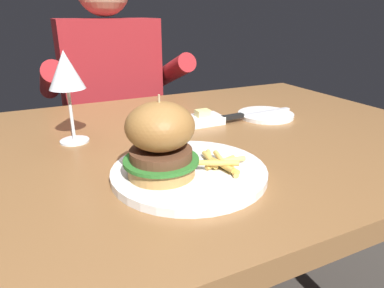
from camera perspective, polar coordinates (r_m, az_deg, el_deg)
name	(u,v)px	position (r m, az deg, el deg)	size (l,w,h in m)	color
dining_table	(170,178)	(0.78, -3.75, -5.62)	(1.30, 0.82, 0.74)	brown
main_plate	(189,172)	(0.58, -0.49, -4.66)	(0.26, 0.26, 0.01)	white
burger_sandwich	(160,140)	(0.54, -5.28, 0.73)	(0.12, 0.12, 0.13)	#B78447
fries_pile	(220,162)	(0.58, 4.75, -3.04)	(0.10, 0.11, 0.02)	#E0B251
wine_glass	(66,73)	(0.74, -20.29, 11.03)	(0.07, 0.07, 0.19)	silver
bread_plate	(266,115)	(0.94, 12.18, 4.78)	(0.15, 0.15, 0.01)	white
table_knife	(251,114)	(0.90, 9.75, 4.93)	(0.22, 0.02, 0.01)	silver
butter_dish	(203,119)	(0.85, 1.79, 4.14)	(0.10, 0.06, 0.04)	white
diner_person	(115,127)	(1.44, -12.78, 2.84)	(0.51, 0.36, 1.18)	#282833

